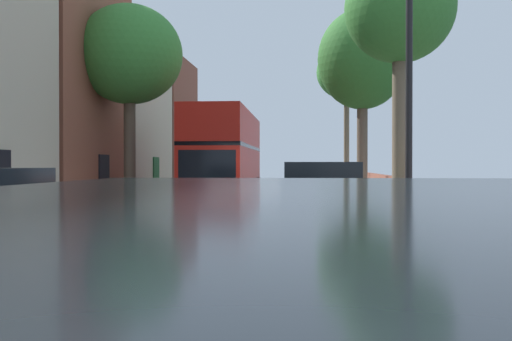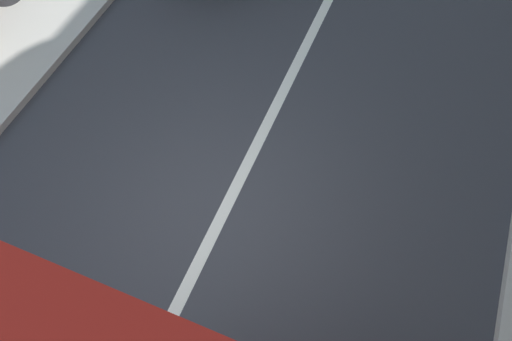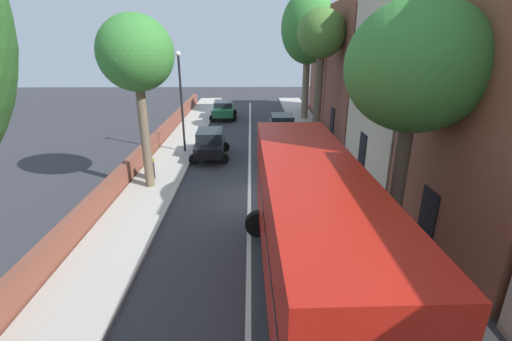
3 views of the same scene
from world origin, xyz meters
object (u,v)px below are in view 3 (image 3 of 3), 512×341
at_px(double_decker_bus, 310,225).
at_px(parked_car_black_right_3, 210,143).
at_px(street_tree_right_1, 136,55).
at_px(street_tree_left_2, 321,37).
at_px(street_tree_left_0, 308,29).
at_px(parked_car_green_left_0, 282,124).
at_px(litter_bin_right, 150,169).
at_px(lamppost_right, 181,95).
at_px(parked_car_green_right_1, 223,109).
at_px(street_tree_left_4, 416,68).

xyz_separation_m(double_decker_bus, parked_car_black_right_3, (4.20, -13.14, -1.38)).
xyz_separation_m(street_tree_right_1, street_tree_left_2, (-10.02, -9.49, 0.84)).
xyz_separation_m(double_decker_bus, street_tree_left_0, (-3.42, -24.65, 5.60)).
height_order(parked_car_green_left_0, street_tree_left_0, street_tree_left_0).
bearing_deg(parked_car_black_right_3, street_tree_left_0, -123.51).
bearing_deg(double_decker_bus, parked_car_green_left_0, -92.49).
height_order(street_tree_left_0, street_tree_right_1, street_tree_left_0).
height_order(double_decker_bus, litter_bin_right, double_decker_bus).
bearing_deg(parked_car_black_right_3, parked_car_green_left_0, -133.52).
distance_m(double_decker_bus, lamppost_right, 15.41).
height_order(double_decker_bus, parked_car_black_right_3, double_decker_bus).
bearing_deg(double_decker_bus, street_tree_left_2, -100.58).
bearing_deg(parked_car_black_right_3, parked_car_green_right_1, -90.00).
relative_size(double_decker_bus, parked_car_green_right_1, 2.41).
distance_m(parked_car_green_left_0, litter_bin_right, 12.05).
bearing_deg(double_decker_bus, parked_car_green_right_1, -80.42).
relative_size(parked_car_green_left_0, parked_car_black_right_3, 0.96).
height_order(parked_car_green_right_1, street_tree_left_0, street_tree_left_0).
relative_size(double_decker_bus, litter_bin_right, 9.78).
relative_size(lamppost_right, litter_bin_right, 6.03).
bearing_deg(double_decker_bus, parked_car_black_right_3, -72.26).
bearing_deg(street_tree_left_2, litter_bin_right, 39.32).
height_order(parked_car_green_left_0, litter_bin_right, parked_car_green_left_0).
bearing_deg(street_tree_right_1, litter_bin_right, -75.25).
relative_size(street_tree_left_0, street_tree_right_1, 1.36).
relative_size(parked_car_green_right_1, street_tree_right_1, 0.52).
xyz_separation_m(parked_car_black_right_3, lamppost_right, (1.80, -0.98, 2.84)).
distance_m(street_tree_left_0, litter_bin_right, 20.00).
height_order(street_tree_left_0, street_tree_left_2, street_tree_left_0).
bearing_deg(parked_car_green_right_1, street_tree_left_4, 109.57).
distance_m(street_tree_left_0, lamppost_right, 14.73).
bearing_deg(street_tree_left_2, parked_car_green_left_0, -16.53).
relative_size(parked_car_green_right_1, lamppost_right, 0.67).
bearing_deg(street_tree_left_2, lamppost_right, 20.87).
xyz_separation_m(double_decker_bus, street_tree_left_4, (-3.59, -2.98, 3.89)).
relative_size(parked_car_green_right_1, street_tree_left_4, 0.51).
xyz_separation_m(parked_car_green_right_1, street_tree_left_4, (-7.79, 21.91, 5.31)).
bearing_deg(street_tree_left_0, parked_car_black_right_3, 56.49).
bearing_deg(street_tree_left_4, parked_car_green_right_1, -70.43).
distance_m(parked_car_black_right_3, street_tree_left_2, 10.78).
bearing_deg(street_tree_left_0, street_tree_left_4, 90.44).
bearing_deg(lamppost_right, parked_car_green_right_1, -99.47).
bearing_deg(street_tree_left_2, parked_car_black_right_3, 31.11).
bearing_deg(parked_car_green_right_1, street_tree_left_2, 136.04).
xyz_separation_m(parked_car_green_left_0, street_tree_left_4, (-2.79, 15.42, 5.32)).
relative_size(double_decker_bus, street_tree_left_4, 1.24).
bearing_deg(street_tree_left_2, street_tree_right_1, 43.45).
height_order(lamppost_right, litter_bin_right, lamppost_right).
xyz_separation_m(parked_car_green_left_0, street_tree_right_1, (7.52, 10.23, 5.49)).
bearing_deg(double_decker_bus, street_tree_right_1, -50.56).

